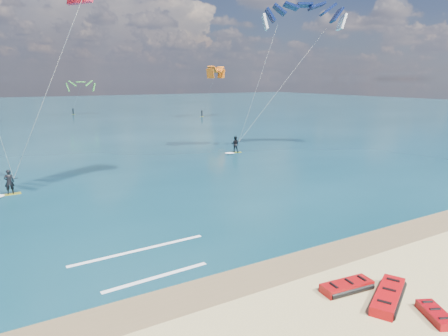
# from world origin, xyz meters

# --- Properties ---
(ground) EXTENTS (320.00, 320.00, 0.00)m
(ground) POSITION_xyz_m (0.00, 40.00, 0.00)
(ground) COLOR tan
(ground) RESTS_ON ground
(wet_sand_strip) EXTENTS (320.00, 2.40, 0.01)m
(wet_sand_strip) POSITION_xyz_m (0.00, 3.00, 0.00)
(wet_sand_strip) COLOR brown
(wet_sand_strip) RESTS_ON ground
(sea) EXTENTS (320.00, 200.00, 0.04)m
(sea) POSITION_xyz_m (0.00, 104.00, 0.02)
(sea) COLOR #0B303D
(sea) RESTS_ON ground
(packed_kite_left) EXTENTS (3.40, 2.58, 0.44)m
(packed_kite_left) POSITION_xyz_m (6.23, -1.26, 0.00)
(packed_kite_left) COLOR #B9090D
(packed_kite_left) RESTS_ON ground
(packed_kite_mid) EXTENTS (2.54, 1.38, 0.41)m
(packed_kite_mid) POSITION_xyz_m (5.42, 0.10, 0.00)
(packed_kite_mid) COLOR #A30B0D
(packed_kite_mid) RESTS_ON ground
(packed_kite_right) EXTENTS (1.65, 2.03, 0.35)m
(packed_kite_right) POSITION_xyz_m (6.70, -2.91, 0.00)
(packed_kite_right) COLOR #9B060D
(packed_kite_right) RESTS_ON ground
(kitesurfer_main) EXTENTS (9.88, 8.80, 18.04)m
(kitesurfer_main) POSITION_xyz_m (-4.76, 19.65, 9.42)
(kitesurfer_main) COLOR #CFCC18
(kitesurfer_main) RESTS_ON sea
(kitesurfer_far) EXTENTS (13.73, 7.74, 18.04)m
(kitesurfer_far) POSITION_xyz_m (21.14, 26.64, 9.35)
(kitesurfer_far) COLOR #B3D11F
(kitesurfer_far) RESTS_ON sea
(shoreline_foam) EXTENTS (7.03, 3.60, 0.01)m
(shoreline_foam) POSITION_xyz_m (-0.77, 6.83, 0.04)
(shoreline_foam) COLOR white
(shoreline_foam) RESTS_ON ground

